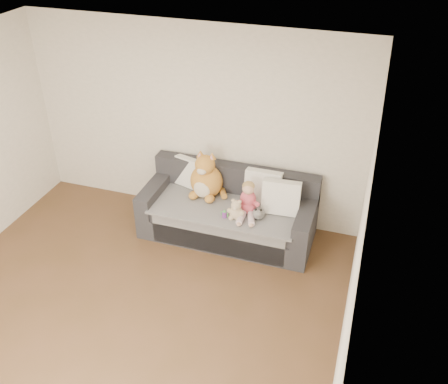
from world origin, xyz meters
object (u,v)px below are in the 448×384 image
toddler (248,201)px  plush_cat (206,179)px  teddy_bear (236,211)px  sofa (229,213)px  sippy_cup (224,213)px

toddler → plush_cat: plush_cat is taller
toddler → teddy_bear: (-0.10, -0.15, -0.07)m
sofa → plush_cat: size_ratio=3.37×
toddler → teddy_bear: bearing=-134.5°
sofa → sippy_cup: sofa is taller
sofa → toddler: bearing=-27.6°
sofa → plush_cat: 0.53m
toddler → sippy_cup: size_ratio=4.10×
toddler → sofa: bearing=142.5°
toddler → sippy_cup: (-0.24, -0.17, -0.12)m
sippy_cup → toddler: bearing=34.8°
teddy_bear → sofa: bearing=124.6°
sofa → toddler: 0.48m
toddler → plush_cat: size_ratio=0.68×
sippy_cup → teddy_bear: bearing=8.4°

